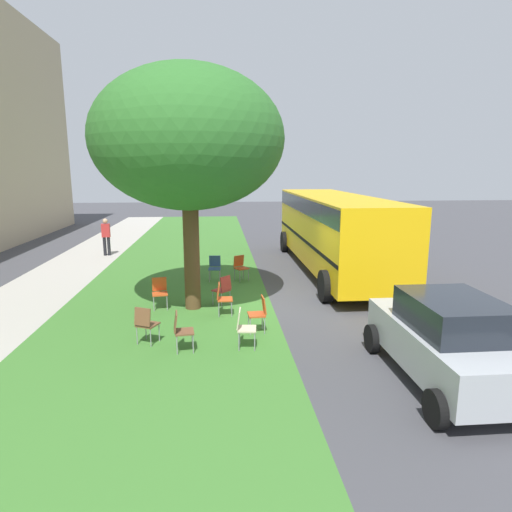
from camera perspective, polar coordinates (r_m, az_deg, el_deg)
The scene contains 16 objects.
ground at distance 12.75m, azimuth 2.97°, elevation -6.36°, with size 80.00×80.00×0.00m, color #424247.
grass_verge at distance 12.72m, azimuth -11.55°, elevation -6.61°, with size 48.00×6.00×0.01m, color #3D752D.
sidewalk_strip at distance 13.94m, azimuth -29.94°, elevation -6.33°, with size 48.00×2.80×0.01m, color #ADA89E.
street_tree at distance 11.97m, azimuth -8.88°, elevation 14.86°, with size 5.09×5.09×6.53m.
chair_0 at distance 12.55m, azimuth -12.52°, elevation -4.44°, with size 0.48×0.48×0.88m.
chair_1 at distance 9.58m, azimuth -9.83°, elevation -9.34°, with size 0.46×0.47×0.88m.
chair_2 at distance 15.33m, azimuth -2.06°, elevation -1.29°, with size 0.57×0.56×0.88m.
chair_3 at distance 12.54m, azimuth -4.33°, elevation -4.21°, with size 0.59×0.59×0.88m.
chair_4 at distance 10.52m, azimuth 0.46°, elevation -7.26°, with size 0.44×0.45×0.88m.
chair_5 at distance 11.73m, azimuth -4.45°, elevation -5.32°, with size 0.42×0.42×0.88m.
chair_6 at distance 15.34m, azimuth -5.44°, elevation -1.33°, with size 0.45×0.45×0.88m.
chair_7 at distance 10.10m, azimuth -14.28°, elevation -8.42°, with size 0.56×0.55×0.88m.
chair_8 at distance 9.61m, azimuth -1.63°, elevation -9.10°, with size 0.46×0.46×0.88m.
parked_car at distance 8.76m, azimuth 23.86°, elevation -9.96°, with size 3.70×1.92×1.65m.
school_bus at distance 16.88m, azimuth 10.12°, elevation 3.98°, with size 10.40×2.80×2.88m.
pedestrian_0 at distance 20.78m, azimuth -19.07°, elevation 2.58°, with size 0.23×0.38×1.69m.
Camera 1 is at (-12.02, 1.71, 3.88)m, focal length 30.48 mm.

